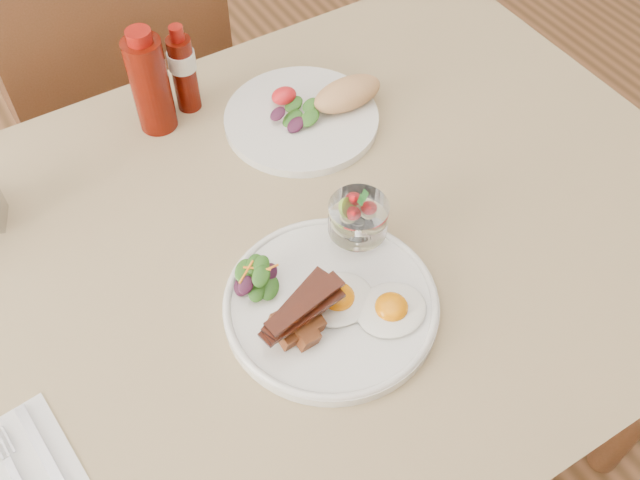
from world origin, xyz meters
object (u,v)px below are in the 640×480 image
hot_sauce_bottle (183,70)px  main_plate (331,305)px  table (271,290)px  ketchup_bottle (150,83)px  second_plate (312,112)px  chair_far (124,106)px  fruit_cup (358,218)px

hot_sauce_bottle → main_plate: bearing=-91.3°
table → ketchup_bottle: size_ratio=7.50×
main_plate → second_plate: (0.17, 0.32, 0.01)m
chair_far → hot_sauce_bottle: bearing=-83.4°
chair_far → second_plate: chair_far is taller
chair_far → hot_sauce_bottle: 0.45m
second_plate → hot_sauce_bottle: bearing=139.4°
chair_far → ketchup_bottle: (-0.02, -0.34, 0.31)m
fruit_cup → ketchup_bottle: size_ratio=0.46×
fruit_cup → hot_sauce_bottle: size_ratio=0.53×
fruit_cup → hot_sauce_bottle: 0.39m
table → fruit_cup: (0.11, -0.05, 0.15)m
table → main_plate: main_plate is taller
main_plate → second_plate: 0.36m
table → second_plate: size_ratio=4.98×
second_plate → ketchup_bottle: (-0.22, 0.12, 0.07)m
main_plate → hot_sauce_bottle: bearing=88.7°
second_plate → main_plate: bearing=-117.2°
main_plate → fruit_cup: fruit_cup is taller
fruit_cup → main_plate: bearing=-140.8°
table → ketchup_bottle: (-0.02, 0.32, 0.17)m
table → chair_far: bearing=90.0°
chair_far → hot_sauce_bottle: size_ratio=6.08×
fruit_cup → hot_sauce_bottle: (-0.07, 0.39, 0.01)m
table → ketchup_bottle: 0.36m
hot_sauce_bottle → fruit_cup: bearing=-79.1°
ketchup_bottle → second_plate: bearing=-28.8°
main_plate → fruit_cup: size_ratio=3.43×
main_plate → ketchup_bottle: ketchup_bottle is taller
chair_far → hot_sauce_bottle: (0.04, -0.33, 0.30)m
table → chair_far: size_ratio=1.43×
main_plate → table: bearing=102.7°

